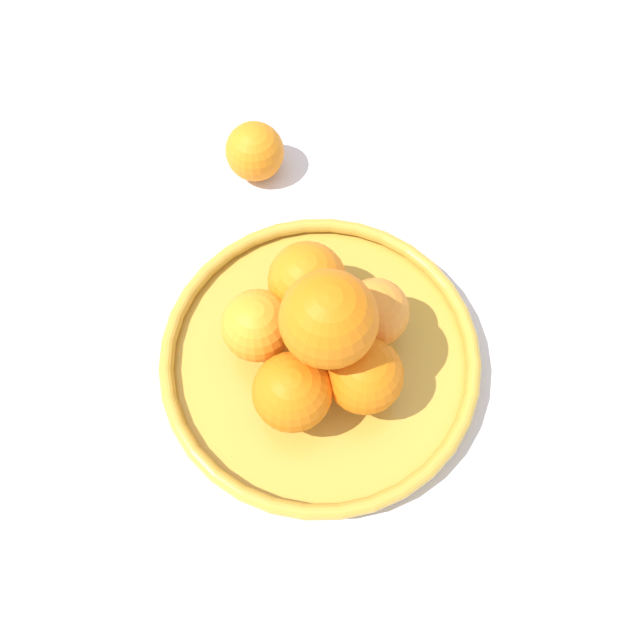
% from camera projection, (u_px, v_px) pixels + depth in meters
% --- Properties ---
extents(ground_plane, '(4.00, 4.00, 0.00)m').
position_uv_depth(ground_plane, '(320.00, 363.00, 0.63)').
color(ground_plane, silver).
extents(fruit_bowl, '(0.31, 0.31, 0.03)m').
position_uv_depth(fruit_bowl, '(320.00, 357.00, 0.61)').
color(fruit_bowl, gold).
rests_on(fruit_bowl, ground_plane).
extents(orange_pile, '(0.18, 0.18, 0.14)m').
position_uv_depth(orange_pile, '(320.00, 331.00, 0.55)').
color(orange_pile, orange).
rests_on(orange_pile, fruit_bowl).
extents(stray_orange, '(0.07, 0.07, 0.07)m').
position_uv_depth(stray_orange, '(255.00, 152.00, 0.70)').
color(stray_orange, orange).
rests_on(stray_orange, ground_plane).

